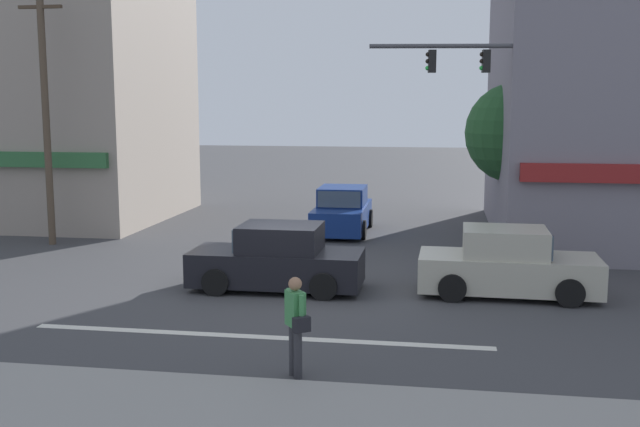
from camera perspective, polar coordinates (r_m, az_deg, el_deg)
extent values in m
plane|color=#3D3D3F|center=(17.87, -2.12, -5.99)|extent=(120.00, 120.00, 0.00)
cube|color=silver|center=(14.58, -4.85, -9.33)|extent=(9.00, 0.24, 0.01)
cube|color=gray|center=(31.56, -21.85, 8.13)|extent=(11.56, 8.42, 9.23)
cylinder|color=#4C3823|center=(24.85, 14.50, 0.54)|extent=(0.32, 0.32, 2.31)
sphere|color=#235128|center=(24.65, 14.70, 5.96)|extent=(3.20, 3.20, 3.20)
cylinder|color=brown|center=(24.87, -20.14, 6.58)|extent=(0.22, 0.22, 7.74)
cube|color=#473828|center=(25.04, -20.55, 14.53)|extent=(1.40, 0.12, 0.10)
cylinder|color=brown|center=(26.47, 21.44, 6.52)|extent=(0.22, 0.22, 7.67)
cube|color=#473828|center=(26.62, 21.85, 13.92)|extent=(1.40, 0.12, 0.10)
cylinder|color=#47474C|center=(21.24, 16.81, 4.43)|extent=(0.18, 0.18, 6.20)
cylinder|color=#47474C|center=(20.77, 10.58, 12.44)|extent=(4.78, 0.73, 0.12)
cube|color=black|center=(20.86, 12.55, 11.26)|extent=(0.23, 0.26, 0.60)
sphere|color=black|center=(20.85, 12.23, 11.77)|extent=(0.12, 0.12, 0.12)
sphere|color=black|center=(20.84, 12.22, 11.27)|extent=(0.12, 0.12, 0.12)
sphere|color=green|center=(20.83, 12.20, 10.78)|extent=(0.12, 0.12, 0.12)
cube|color=black|center=(20.65, 8.54, 11.40)|extent=(0.23, 0.26, 0.60)
sphere|color=black|center=(20.64, 8.21, 11.91)|extent=(0.12, 0.12, 0.12)
sphere|color=black|center=(20.63, 8.20, 11.41)|extent=(0.12, 0.12, 0.12)
sphere|color=green|center=(20.63, 8.19, 10.91)|extent=(0.12, 0.12, 0.12)
cube|color=#B7B29E|center=(17.98, 14.14, -4.38)|extent=(4.13, 1.77, 0.80)
cube|color=#B7B29E|center=(17.83, 13.91, -2.12)|extent=(1.93, 1.59, 0.64)
cube|color=#475666|center=(17.92, 17.00, -2.18)|extent=(0.09, 1.44, 0.54)
cylinder|color=black|center=(18.98, 17.79, -4.54)|extent=(0.64, 0.19, 0.64)
cylinder|color=black|center=(17.34, 18.52, -5.78)|extent=(0.64, 0.19, 0.64)
cylinder|color=black|center=(18.81, 10.07, -4.38)|extent=(0.64, 0.19, 0.64)
cylinder|color=black|center=(17.15, 10.05, -5.62)|extent=(0.64, 0.19, 0.64)
cube|color=navy|center=(25.90, 1.70, -0.26)|extent=(1.73, 4.11, 0.80)
cube|color=navy|center=(25.90, 1.74, 1.35)|extent=(1.57, 1.91, 0.64)
cube|color=#475666|center=(24.94, 1.46, 1.08)|extent=(1.44, 0.07, 0.54)
cylinder|color=black|center=(24.59, 3.30, -1.25)|extent=(0.18, 0.64, 0.64)
cylinder|color=black|center=(24.81, -0.61, -1.15)|extent=(0.18, 0.64, 0.64)
cylinder|color=black|center=(27.09, 3.82, -0.36)|extent=(0.18, 0.64, 0.64)
cylinder|color=black|center=(27.29, 0.26, -0.28)|extent=(0.18, 0.64, 0.64)
cube|color=black|center=(18.03, -3.31, -4.10)|extent=(4.10, 1.71, 0.80)
cube|color=black|center=(17.87, -3.02, -1.85)|extent=(1.90, 1.57, 0.64)
cube|color=#475666|center=(18.10, -6.02, -1.76)|extent=(0.06, 1.44, 0.54)
cylinder|color=black|center=(17.60, -7.97, -5.21)|extent=(0.64, 0.18, 0.64)
cylinder|color=black|center=(19.19, -6.46, -4.04)|extent=(0.64, 0.18, 0.64)
cylinder|color=black|center=(17.03, 0.26, -5.59)|extent=(0.64, 0.18, 0.64)
cylinder|color=black|center=(18.67, 1.09, -4.34)|extent=(0.64, 0.18, 0.64)
cylinder|color=#333338|center=(12.48, -2.06, -10.34)|extent=(0.14, 0.14, 0.86)
cylinder|color=#333338|center=(12.32, -1.70, -10.58)|extent=(0.14, 0.14, 0.86)
cube|color=#3F8C4C|center=(12.19, -1.90, -7.25)|extent=(0.39, 0.42, 0.58)
sphere|color=#9E7051|center=(12.08, -1.91, -5.38)|extent=(0.22, 0.22, 0.22)
cylinder|color=#3F8C4C|center=(12.40, -2.37, -6.98)|extent=(0.09, 0.09, 0.56)
cylinder|color=#3F8C4C|center=(11.98, -1.41, -7.53)|extent=(0.09, 0.09, 0.56)
cube|color=black|center=(11.94, -1.42, -8.45)|extent=(0.30, 0.26, 0.24)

